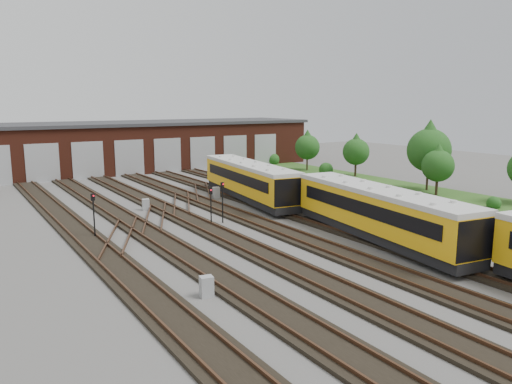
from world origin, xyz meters
TOP-DOWN VIEW (x-y plane):
  - ground at (0.00, 0.00)m, footprint 120.00×120.00m
  - track_network at (-0.17, 0.59)m, footprint 30.40×70.00m
  - maintenance_shed at (-0.01, 39.97)m, footprint 51.00×12.50m
  - grass_verge at (19.00, 10.00)m, footprint 8.00×55.00m
  - metro_train at (2.00, -3.59)m, footprint 4.89×47.77m
  - signal_mast_0 at (-13.36, 7.10)m, footprint 0.27×0.25m
  - signal_mast_1 at (-5.27, 5.89)m, footprint 0.25×0.23m
  - signal_mast_2 at (-4.07, 6.33)m, footprint 0.27×0.26m
  - signal_mast_3 at (4.47, 12.73)m, footprint 0.29×0.27m
  - relay_cabinet_0 at (-11.65, -5.99)m, footprint 0.67×0.59m
  - relay_cabinet_1 at (-7.37, 13.80)m, footprint 0.66×0.58m
  - relay_cabinet_2 at (0.14, 15.34)m, footprint 0.73×0.65m
  - relay_cabinet_3 at (4.03, 12.28)m, footprint 0.74×0.66m
  - relay_cabinet_4 at (4.88, 15.45)m, footprint 0.69×0.62m
  - tree_0 at (19.40, 26.01)m, footprint 3.27×3.27m
  - tree_1 at (20.97, 18.51)m, footprint 3.22×3.22m
  - tree_2 at (20.40, 7.40)m, footprint 4.40×4.40m
  - tree_3 at (18.85, 5.02)m, footprint 3.09×3.09m
  - bush_0 at (18.10, -1.46)m, footprint 1.21×1.21m
  - bush_1 at (19.07, 21.75)m, footprint 1.77×1.77m
  - bush_2 at (19.55, 34.20)m, footprint 1.84×1.84m

SIDE VIEW (x-z plane):
  - ground at x=0.00m, z-range 0.00..0.00m
  - grass_verge at x=19.00m, z-range 0.00..0.05m
  - track_network at x=-0.17m, z-range -0.06..0.27m
  - relay_cabinet_1 at x=-7.37m, z-range 0.00..0.95m
  - relay_cabinet_4 at x=4.88m, z-range 0.00..1.00m
  - relay_cabinet_0 at x=-11.65m, z-range 0.00..1.00m
  - relay_cabinet_2 at x=0.14m, z-range 0.00..1.05m
  - relay_cabinet_3 at x=4.03m, z-range 0.00..1.08m
  - bush_0 at x=18.10m, z-range 0.00..1.21m
  - bush_1 at x=19.07m, z-range 0.00..1.77m
  - bush_2 at x=19.55m, z-range 0.00..1.84m
  - signal_mast_1 at x=-5.27m, z-range 0.40..3.24m
  - signal_mast_0 at x=-13.36m, z-range 0.42..3.46m
  - metro_train at x=2.00m, z-range 0.37..3.58m
  - signal_mast_2 at x=-4.07m, z-range 0.43..3.54m
  - signal_mast_3 at x=4.47m, z-range 0.45..3.71m
  - maintenance_shed at x=-0.01m, z-range 0.03..6.38m
  - tree_3 at x=18.85m, z-range 0.73..5.85m
  - tree_1 at x=20.97m, z-range 0.76..6.09m
  - tree_0 at x=19.40m, z-range 0.77..6.20m
  - tree_2 at x=20.40m, z-range 1.04..8.32m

